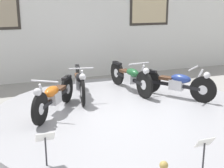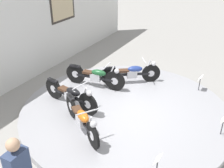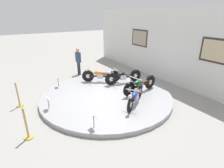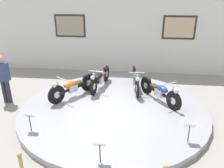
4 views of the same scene
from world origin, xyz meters
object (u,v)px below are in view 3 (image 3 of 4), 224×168
(visitor_standing, at_px, (78,60))
(stanchion_post_left_of_entry, at_px, (19,98))
(motorcycle_black, at_px, (123,76))
(stanchion_post_right_of_entry, at_px, (27,128))
(info_placard_front_centre, at_px, (48,100))
(info_placard_front_left, at_px, (58,80))
(motorcycle_green, at_px, (140,84))
(motorcycle_blue, at_px, (135,96))
(motorcycle_orange, at_px, (100,75))
(info_placard_front_right, at_px, (94,117))

(visitor_standing, distance_m, stanchion_post_left_of_entry, 4.36)
(motorcycle_black, relative_size, stanchion_post_right_of_entry, 1.91)
(info_placard_front_centre, xyz_separation_m, stanchion_post_right_of_entry, (1.15, -0.90, -0.19))
(info_placard_front_left, distance_m, visitor_standing, 2.44)
(info_placard_front_centre, height_order, stanchion_post_left_of_entry, stanchion_post_left_of_entry)
(motorcycle_green, distance_m, info_placard_front_left, 3.90)
(motorcycle_black, bearing_deg, stanchion_post_left_of_entry, -96.01)
(info_placard_front_left, distance_m, stanchion_post_left_of_entry, 1.99)
(motorcycle_black, distance_m, motorcycle_blue, 2.27)
(motorcycle_orange, height_order, info_placard_front_centre, motorcycle_orange)
(info_placard_front_centre, distance_m, stanchion_post_right_of_entry, 1.47)
(motorcycle_green, relative_size, info_placard_front_right, 3.89)
(motorcycle_orange, relative_size, motorcycle_blue, 1.02)
(info_placard_front_centre, bearing_deg, info_placard_front_left, 154.66)
(info_placard_front_right, relative_size, visitor_standing, 0.32)
(motorcycle_orange, bearing_deg, info_placard_front_left, -103.77)
(motorcycle_black, height_order, motorcycle_blue, motorcycle_black)
(motorcycle_black, distance_m, motorcycle_green, 1.30)
(info_placard_front_right, bearing_deg, motorcycle_green, 113.80)
(motorcycle_black, relative_size, info_placard_front_centre, 3.82)
(info_placard_front_left, height_order, stanchion_post_right_of_entry, stanchion_post_right_of_entry)
(motorcycle_black, distance_m, info_placard_front_left, 3.19)
(motorcycle_green, height_order, visitor_standing, visitor_standing)
(info_placard_front_centre, relative_size, stanchion_post_left_of_entry, 0.50)
(stanchion_post_right_of_entry, bearing_deg, motorcycle_black, 110.87)
(motorcycle_orange, distance_m, visitor_standing, 2.22)
(info_placard_front_left, xyz_separation_m, visitor_standing, (-1.67, 1.74, 0.37))
(motorcycle_black, xyz_separation_m, info_placard_front_right, (2.59, -2.92, -0.01))
(motorcycle_black, height_order, motorcycle_green, motorcycle_green)
(info_placard_front_centre, relative_size, visitor_standing, 0.32)
(info_placard_front_left, xyz_separation_m, info_placard_front_centre, (1.94, -0.92, 0.00))
(motorcycle_green, xyz_separation_m, stanchion_post_right_of_entry, (0.50, -4.73, -0.21))
(stanchion_post_left_of_entry, bearing_deg, stanchion_post_right_of_entry, 0.00)
(motorcycle_orange, bearing_deg, stanchion_post_right_of_entry, -56.14)
(motorcycle_black, relative_size, motorcycle_blue, 1.20)
(motorcycle_orange, distance_m, info_placard_front_right, 3.94)
(motorcycle_orange, bearing_deg, motorcycle_blue, -0.01)
(info_placard_front_left, bearing_deg, motorcycle_black, 66.25)
(motorcycle_black, xyz_separation_m, visitor_standing, (-2.96, -1.18, 0.36))
(info_placard_front_centre, distance_m, stanchion_post_left_of_entry, 1.47)
(motorcycle_orange, relative_size, info_placard_front_centre, 3.24)
(stanchion_post_left_of_entry, bearing_deg, motorcycle_black, 83.99)
(motorcycle_orange, height_order, motorcycle_green, motorcycle_green)
(motorcycle_green, distance_m, visitor_standing, 4.43)
(info_placard_front_left, xyz_separation_m, stanchion_post_left_of_entry, (0.79, -1.82, -0.19))
(motorcycle_orange, height_order, visitor_standing, visitor_standing)
(stanchion_post_left_of_entry, bearing_deg, motorcycle_blue, 56.12)
(info_placard_front_centre, distance_m, info_placard_front_right, 2.14)
(motorcycle_black, distance_m, info_placard_front_centre, 3.89)
(motorcycle_black, distance_m, stanchion_post_right_of_entry, 5.07)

